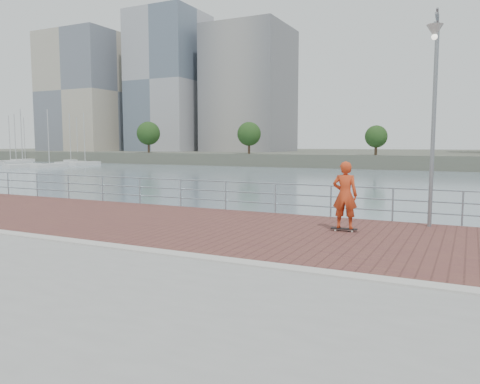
% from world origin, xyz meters
% --- Properties ---
extents(water, '(400.00, 400.00, 0.00)m').
position_xyz_m(water, '(0.00, 0.00, -2.00)').
color(water, slate).
rests_on(water, ground).
extents(brick_lane, '(40.00, 6.80, 0.02)m').
position_xyz_m(brick_lane, '(0.00, 3.60, 0.01)').
color(brick_lane, brown).
rests_on(brick_lane, seawall).
extents(curb, '(40.00, 0.40, 0.06)m').
position_xyz_m(curb, '(0.00, 0.00, 0.03)').
color(curb, '#B7B5AD').
rests_on(curb, seawall).
extents(far_shore, '(320.00, 95.00, 2.50)m').
position_xyz_m(far_shore, '(0.00, 122.50, -0.75)').
color(far_shore, '#4C5142').
rests_on(far_shore, ground).
extents(guardrail, '(39.06, 0.06, 1.13)m').
position_xyz_m(guardrail, '(0.00, 7.00, 0.69)').
color(guardrail, '#8C9EA8').
rests_on(guardrail, brick_lane).
extents(street_lamp, '(0.44, 1.29, 6.10)m').
position_xyz_m(street_lamp, '(4.24, 6.05, 4.33)').
color(street_lamp, gray).
rests_on(street_lamp, brick_lane).
extents(skateboard, '(0.76, 0.25, 0.09)m').
position_xyz_m(skateboard, '(2.09, 4.56, 0.09)').
color(skateboard, black).
rests_on(skateboard, brick_lane).
extents(skateboarder, '(0.74, 0.51, 1.94)m').
position_xyz_m(skateboarder, '(2.09, 4.56, 1.07)').
color(skateboarder, red).
rests_on(skateboarder, skateboard).
extents(shoreline_trees, '(144.71, 5.22, 6.96)m').
position_xyz_m(shoreline_trees, '(-1.46, 77.00, 4.45)').
color(shoreline_trees, '#473323').
rests_on(shoreline_trees, far_shore).
extents(marina, '(30.29, 31.22, 11.00)m').
position_xyz_m(marina, '(-80.65, 62.36, -1.50)').
color(marina, silver).
rests_on(marina, water).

